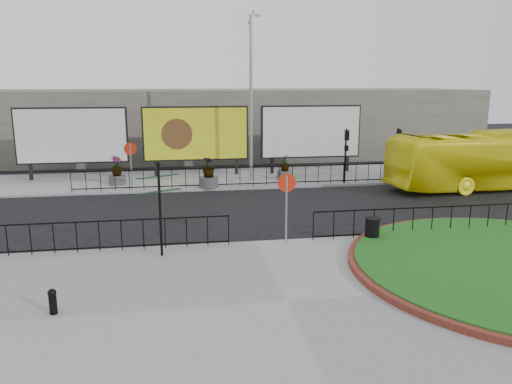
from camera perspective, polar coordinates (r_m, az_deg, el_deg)
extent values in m
plane|color=black|center=(17.78, -0.01, -5.98)|extent=(90.00, 90.00, 0.00)
cube|color=gray|center=(13.19, 3.53, -12.56)|extent=(30.00, 10.00, 0.12)
cube|color=gray|center=(29.30, -3.75, 1.55)|extent=(44.00, 6.00, 0.12)
cylinder|color=gray|center=(26.50, -14.08, 2.79)|extent=(0.07, 0.07, 2.40)
cylinder|color=#AE1E0B|center=(26.36, -14.19, 4.82)|extent=(0.64, 0.03, 0.64)
cylinder|color=white|center=(26.38, -14.19, 4.83)|extent=(0.50, 0.03, 0.50)
cylinder|color=gray|center=(17.21, 3.49, -2.05)|extent=(0.07, 0.07, 2.40)
cylinder|color=#AE1E0B|center=(16.99, 3.53, 1.06)|extent=(0.64, 0.03, 0.64)
cylinder|color=white|center=(17.01, 3.52, 1.07)|extent=(0.50, 0.03, 0.50)
cube|color=black|center=(31.17, -24.34, 2.16)|extent=(0.18, 0.18, 1.00)
cube|color=black|center=(30.26, -15.54, 2.54)|extent=(0.18, 0.18, 1.00)
cube|color=black|center=(30.36, -20.29, 6.07)|extent=(6.20, 0.25, 3.20)
cube|color=silver|center=(30.20, -20.35, 6.04)|extent=(6.00, 0.06, 3.00)
cube|color=black|center=(30.09, -11.37, 2.70)|extent=(0.18, 0.18, 1.00)
cube|color=black|center=(30.28, -2.25, 3.00)|extent=(0.18, 0.18, 1.00)
cube|color=black|center=(29.82, -6.90, 6.65)|extent=(6.20, 0.25, 3.20)
cube|color=#D5E920|center=(29.66, -6.89, 6.62)|extent=(6.00, 0.06, 3.00)
cube|color=black|center=(30.61, 1.84, 3.11)|extent=(0.18, 0.18, 1.00)
cube|color=black|center=(31.87, 10.36, 3.29)|extent=(0.18, 0.18, 1.00)
cube|color=black|center=(30.90, 6.28, 6.87)|extent=(6.20, 0.25, 3.20)
cube|color=silver|center=(30.74, 6.36, 6.84)|extent=(6.00, 0.06, 3.00)
cylinder|color=gray|center=(27.97, -0.58, 10.46)|extent=(0.18, 0.18, 9.00)
cylinder|color=gray|center=(28.15, -0.60, 19.35)|extent=(0.43, 0.10, 0.77)
cube|color=gray|center=(28.21, 0.15, 19.54)|extent=(0.35, 0.15, 0.12)
cylinder|color=black|center=(27.90, 10.17, 4.07)|extent=(0.10, 0.10, 3.00)
cube|color=black|center=(27.65, 10.34, 6.39)|extent=(0.22, 0.18, 0.55)
cube|color=black|center=(27.73, 10.29, 4.95)|extent=(0.20, 0.16, 0.30)
cylinder|color=black|center=(29.03, 15.78, 4.12)|extent=(0.10, 0.10, 3.00)
cube|color=black|center=(28.78, 16.02, 6.35)|extent=(0.22, 0.18, 0.55)
cube|color=black|center=(28.86, 15.94, 4.97)|extent=(0.20, 0.16, 0.30)
cube|color=slate|center=(38.86, -5.23, 7.88)|extent=(40.00, 10.00, 5.00)
cylinder|color=black|center=(16.16, -10.90, -2.18)|extent=(0.08, 0.08, 2.97)
sphere|color=black|center=(15.85, -11.13, 3.18)|extent=(0.13, 0.13, 0.13)
cube|color=black|center=(15.79, -12.32, 1.61)|extent=(0.69, 0.39, 0.03)
cube|color=black|center=(16.10, -9.93, 1.92)|extent=(0.66, 0.48, 0.03)
cube|color=black|center=(15.85, -12.19, -0.10)|extent=(0.67, 0.45, 0.03)
cube|color=black|center=(16.15, -9.78, 0.24)|extent=(0.69, 0.39, 0.03)
cylinder|color=black|center=(13.33, -22.19, -11.73)|extent=(0.19, 0.19, 0.52)
sphere|color=black|center=(13.22, -22.29, -10.62)|extent=(0.21, 0.21, 0.21)
cylinder|color=black|center=(17.96, 13.13, -4.34)|extent=(0.50, 0.50, 0.83)
cylinder|color=black|center=(17.84, 13.20, -2.98)|extent=(0.53, 0.53, 0.06)
imported|color=yellow|center=(29.25, 25.02, 3.30)|extent=(11.19, 3.46, 3.07)
cylinder|color=#4C4C4F|center=(28.33, -15.58, 1.34)|extent=(0.92, 0.92, 0.48)
imported|color=#184B14|center=(28.19, -15.67, 2.89)|extent=(0.85, 0.85, 1.07)
cylinder|color=#4C4C4F|center=(26.62, -5.43, 1.12)|extent=(1.04, 1.04, 0.54)
imported|color=#184B14|center=(26.47, -5.47, 2.86)|extent=(0.87, 0.87, 1.10)
cylinder|color=#4C4C4F|center=(28.80, 3.31, 1.96)|extent=(0.90, 0.90, 0.47)
imported|color=#184B14|center=(28.68, 3.33, 3.35)|extent=(0.56, 0.56, 0.95)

